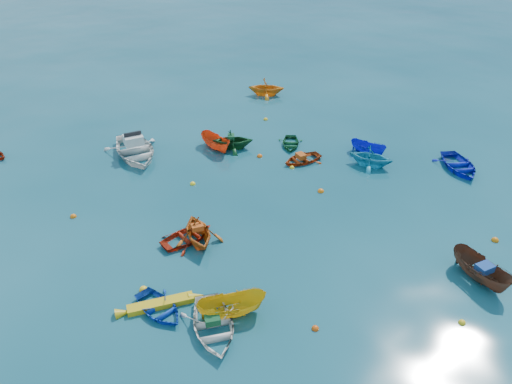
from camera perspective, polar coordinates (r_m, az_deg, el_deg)
ground at (r=26.13m, az=6.90°, el=-5.31°), size 160.00×160.00×0.00m
dinghy_blue_sw at (r=22.49m, az=-10.98°, el=-13.25°), size 2.20×2.90×0.56m
dinghy_white_near at (r=21.43m, az=-4.89°, el=-15.50°), size 3.77×4.27×0.73m
sampan_brown_mid at (r=25.73m, az=24.03°, el=-9.11°), size 1.92×3.44×1.26m
dinghy_blue_se at (r=34.60m, az=22.10°, el=2.46°), size 4.07×4.40×0.74m
dinghy_orange_w at (r=25.88m, az=-6.57°, el=-5.71°), size 3.34×3.59×1.54m
sampan_yellow_mid at (r=21.99m, az=-2.76°, el=-13.81°), size 3.17×2.36×1.15m
dinghy_green_e at (r=35.07m, az=3.95°, el=5.33°), size 2.97×3.01×0.51m
dinghy_cyan_se at (r=33.30m, az=12.88°, el=2.98°), size 3.40×3.57×1.47m
dinghy_red_nw at (r=26.10m, az=-7.78°, el=-5.43°), size 2.88×2.07×0.59m
sampan_orange_n at (r=34.62m, az=-4.57°, el=4.93°), size 1.12×2.95×1.14m
dinghy_green_n at (r=34.65m, az=-2.66°, el=5.03°), size 3.60×3.52×1.44m
dinghy_red_ne at (r=33.07m, az=5.26°, el=3.50°), size 2.96×2.32×0.56m
sampan_blue_far at (r=34.75m, az=12.60°, el=4.32°), size 1.61×2.68×0.98m
dinghy_orange_far at (r=43.75m, az=1.15°, el=11.02°), size 3.99×3.98×1.59m
kayak_yellow at (r=22.71m, az=-10.81°, el=-12.67°), size 3.52×1.75×0.35m
motorboat_white at (r=34.58m, az=-13.58°, el=4.04°), size 4.70×5.77×1.65m
tarp_green_a at (r=21.12m, az=-5.00°, el=-14.36°), size 0.76×0.69×0.30m
tarp_blue_a at (r=25.17m, az=24.68°, el=-7.91°), size 0.85×0.71×0.36m
tarp_orange_a at (r=25.37m, az=-6.73°, el=-4.01°), size 0.71×0.62×0.29m
tarp_green_b at (r=34.27m, az=-2.87°, el=6.31°), size 0.73×0.76×0.29m
tarp_orange_b at (r=32.81m, az=5.15°, el=4.13°), size 0.58×0.71×0.31m
buoy_or_a at (r=21.56m, az=6.79°, el=-15.28°), size 0.32×0.32×0.32m
buoy_ye_a at (r=23.30m, az=22.47°, el=-13.67°), size 0.31×0.31×0.31m
buoy_or_b at (r=28.60m, az=25.64°, el=-5.03°), size 0.38×0.38×0.38m
buoy_ye_b at (r=23.60m, az=-12.74°, el=-10.86°), size 0.38×0.38×0.38m
buoy_or_c at (r=29.31m, az=-20.15°, el=-2.68°), size 0.35×0.35×0.35m
buoy_ye_c at (r=32.25m, az=4.13°, el=2.76°), size 0.31×0.31×0.31m
buoy_or_d at (r=29.95m, az=7.41°, el=0.04°), size 0.39×0.39×0.39m
buoy_ye_d at (r=30.67m, az=-7.24°, el=0.89°), size 0.34×0.34×0.34m
buoy_or_e at (r=33.52m, az=0.42°, el=4.07°), size 0.37×0.37×0.37m
buoy_ye_e at (r=38.95m, az=1.10°, el=8.26°), size 0.34×0.34×0.34m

